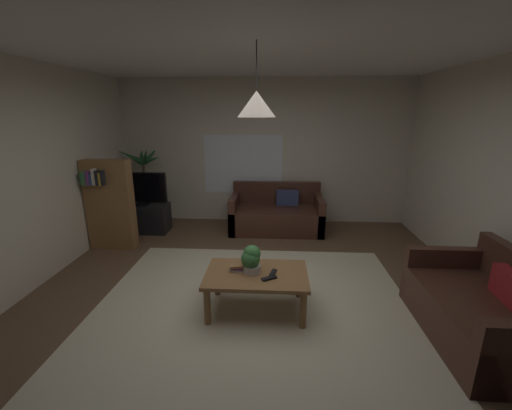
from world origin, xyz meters
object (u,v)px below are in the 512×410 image
potted_plant_on_table (251,259)px  tv (140,188)px  potted_palm_corner (145,188)px  pendant_lamp (256,104)px  remote_on_table_1 (273,273)px  coffee_table (256,279)px  book_on_table_0 (237,270)px  tv_stand (143,218)px  book_on_table_1 (237,267)px  book_on_table_2 (236,266)px  bookshelf_corner (110,204)px  couch_right_side (484,314)px  remote_on_table_0 (269,278)px  couch_under_window (276,215)px

potted_plant_on_table → tv: 3.10m
potted_palm_corner → pendant_lamp: 3.90m
remote_on_table_1 → coffee_table: bearing=-170.5°
book_on_table_0 → tv_stand: bearing=130.9°
tv → potted_palm_corner: potted_palm_corner is taller
book_on_table_1 → potted_palm_corner: size_ratio=0.09×
book_on_table_2 → bookshelf_corner: size_ratio=0.10×
bookshelf_corner → couch_right_side: bearing=-23.0°
book_on_table_1 → remote_on_table_0: (0.35, -0.18, -0.02)m
book_on_table_0 → pendant_lamp: pendant_lamp is taller
potted_palm_corner → bookshelf_corner: bearing=-93.3°
coffee_table → remote_on_table_1: size_ratio=6.74×
tv_stand → bookshelf_corner: (-0.19, -0.75, 0.47)m
coffee_table → remote_on_table_0: size_ratio=6.74×
remote_on_table_0 → potted_plant_on_table: bearing=23.1°
tv → remote_on_table_0: bearing=-46.3°
couch_under_window → book_on_table_2: bearing=-99.8°
remote_on_table_1 → bookshelf_corner: size_ratio=0.11×
potted_palm_corner → pendant_lamp: pendant_lamp is taller
book_on_table_1 → tv: bearing=131.3°
tv_stand → tv: bearing=-90.0°
book_on_table_2 → tv_stand: 3.01m
book_on_table_0 → bookshelf_corner: bearing=144.8°
coffee_table → potted_plant_on_table: bearing=154.8°
bookshelf_corner → book_on_table_1: bearing=-35.1°
couch_under_window → bookshelf_corner: bearing=-159.0°
couch_under_window → coffee_table: couch_under_window is taller
couch_right_side → book_on_table_2: (-2.36, 0.39, 0.22)m
book_on_table_2 → tv: (-1.95, 2.25, 0.31)m
coffee_table → tv: tv is taller
pendant_lamp → remote_on_table_1: bearing=-4.4°
couch_under_window → tv_stand: size_ratio=1.82×
bookshelf_corner → potted_plant_on_table: bearing=-33.7°
potted_plant_on_table → pendant_lamp: (0.06, -0.03, 1.56)m
remote_on_table_0 → potted_palm_corner: potted_palm_corner is taller
coffee_table → pendant_lamp: size_ratio=1.65×
tv_stand → book_on_table_2: bearing=-49.3°
book_on_table_2 → potted_palm_corner: size_ratio=0.09×
remote_on_table_1 → book_on_table_2: bearing=-173.3°
couch_right_side → book_on_table_1: size_ratio=11.03×
book_on_table_1 → remote_on_table_1: 0.39m
potted_plant_on_table → tv_stand: 3.13m
remote_on_table_0 → tv: 3.36m
book_on_table_1 → bookshelf_corner: size_ratio=0.09×
tv_stand → book_on_table_1: bearing=-49.0°
couch_right_side → pendant_lamp: size_ratio=2.23×
couch_right_side → remote_on_table_1: couch_right_side is taller
tv → book_on_table_1: bearing=-48.7°
coffee_table → bookshelf_corner: bookshelf_corner is taller
book_on_table_0 → potted_plant_on_table: size_ratio=0.54×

